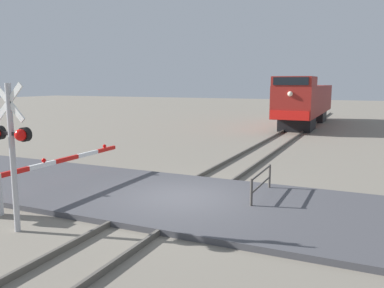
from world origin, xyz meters
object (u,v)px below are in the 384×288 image
object	(u,v)px
locomotive	(305,101)
guard_railing	(261,182)
crossing_gate	(17,181)
crossing_signal	(11,142)

from	to	relation	value
locomotive	guard_railing	world-z (taller)	locomotive
crossing_gate	crossing_signal	bearing A→B (deg)	-43.15
guard_railing	crossing_signal	bearing A→B (deg)	-133.84
locomotive	crossing_gate	distance (m)	27.19
crossing_gate	guard_railing	bearing A→B (deg)	29.43
crossing_gate	guard_railing	world-z (taller)	crossing_gate
crossing_signal	crossing_gate	world-z (taller)	crossing_signal
locomotive	crossing_gate	size ratio (longest dim) A/B	2.35
crossing_signal	guard_railing	xyz separation A→B (m)	(4.84, 5.04, -1.63)
guard_railing	crossing_gate	bearing A→B (deg)	-150.57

